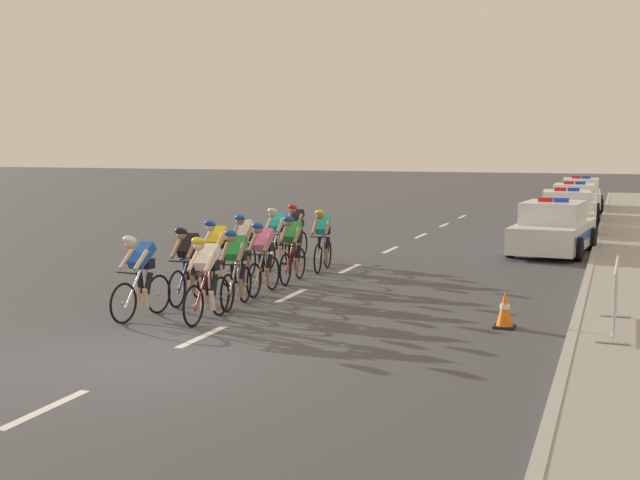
{
  "coord_description": "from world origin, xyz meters",
  "views": [
    {
      "loc": [
        6.33,
        -10.63,
        3.14
      ],
      "look_at": [
        0.4,
        6.19,
        1.1
      ],
      "focal_mm": 48.04,
      "sensor_mm": 36.0,
      "label": 1
    }
  ],
  "objects_px": {
    "cyclist_fifth": "(217,254)",
    "traffic_cone_near": "(505,310)",
    "cyclist_ninth": "(277,237)",
    "cyclist_eleventh": "(296,231)",
    "cyclist_sixth": "(263,257)",
    "police_car_furthest": "(581,196)",
    "police_car_third": "(574,204)",
    "cyclist_fourth": "(236,267)",
    "cyclist_third": "(188,264)",
    "cyclist_eighth": "(292,248)",
    "cyclist_seventh": "(244,246)",
    "cyclist_tenth": "(323,239)",
    "cyclist_second": "(206,277)",
    "police_car_nearest": "(553,230)",
    "police_car_second": "(566,214)",
    "cyclist_lead": "(140,275)",
    "crowd_barrier_front": "(615,298)"
  },
  "relations": [
    {
      "from": "cyclist_fifth",
      "to": "traffic_cone_near",
      "type": "xyz_separation_m",
      "value": [
        6.27,
        -1.73,
        -0.48
      ]
    },
    {
      "from": "cyclist_ninth",
      "to": "cyclist_eleventh",
      "type": "bearing_deg",
      "value": 90.3
    },
    {
      "from": "cyclist_sixth",
      "to": "police_car_furthest",
      "type": "bearing_deg",
      "value": 78.51
    },
    {
      "from": "police_car_third",
      "to": "cyclist_fourth",
      "type": "bearing_deg",
      "value": -103.52
    },
    {
      "from": "cyclist_third",
      "to": "cyclist_eighth",
      "type": "height_order",
      "value": "same"
    },
    {
      "from": "cyclist_third",
      "to": "traffic_cone_near",
      "type": "bearing_deg",
      "value": -1.82
    },
    {
      "from": "police_car_furthest",
      "to": "cyclist_eighth",
      "type": "bearing_deg",
      "value": -102.2
    },
    {
      "from": "cyclist_sixth",
      "to": "cyclist_third",
      "type": "bearing_deg",
      "value": -124.97
    },
    {
      "from": "cyclist_third",
      "to": "cyclist_seventh",
      "type": "xyz_separation_m",
      "value": [
        -0.16,
        3.0,
        0.0
      ]
    },
    {
      "from": "cyclist_tenth",
      "to": "police_car_furthest",
      "type": "relative_size",
      "value": 0.39
    },
    {
      "from": "cyclist_second",
      "to": "police_car_nearest",
      "type": "bearing_deg",
      "value": 66.58
    },
    {
      "from": "cyclist_ninth",
      "to": "police_car_third",
      "type": "xyz_separation_m",
      "value": [
        6.35,
        16.01,
        -0.11
      ]
    },
    {
      "from": "cyclist_fifth",
      "to": "police_car_second",
      "type": "height_order",
      "value": "police_car_second"
    },
    {
      "from": "cyclist_seventh",
      "to": "police_car_furthest",
      "type": "relative_size",
      "value": 0.39
    },
    {
      "from": "cyclist_second",
      "to": "cyclist_tenth",
      "type": "bearing_deg",
      "value": 90.32
    },
    {
      "from": "cyclist_ninth",
      "to": "police_car_second",
      "type": "xyz_separation_m",
      "value": [
        6.35,
        10.93,
        -0.11
      ]
    },
    {
      "from": "cyclist_eighth",
      "to": "police_car_third",
      "type": "xyz_separation_m",
      "value": [
        5.14,
        18.02,
        -0.11
      ]
    },
    {
      "from": "cyclist_fifth",
      "to": "police_car_third",
      "type": "height_order",
      "value": "police_car_third"
    },
    {
      "from": "police_car_second",
      "to": "traffic_cone_near",
      "type": "height_order",
      "value": "police_car_second"
    },
    {
      "from": "cyclist_fifth",
      "to": "cyclist_ninth",
      "type": "xyz_separation_m",
      "value": [
        -0.06,
        3.52,
        0.0
      ]
    },
    {
      "from": "cyclist_third",
      "to": "police_car_nearest",
      "type": "distance_m",
      "value": 11.92
    },
    {
      "from": "cyclist_tenth",
      "to": "police_car_third",
      "type": "xyz_separation_m",
      "value": [
        5.07,
        16.18,
        -0.11
      ]
    },
    {
      "from": "cyclist_sixth",
      "to": "cyclist_eighth",
      "type": "relative_size",
      "value": 1.0
    },
    {
      "from": "cyclist_ninth",
      "to": "police_car_third",
      "type": "relative_size",
      "value": 0.39
    },
    {
      "from": "police_car_furthest",
      "to": "traffic_cone_near",
      "type": "xyz_separation_m",
      "value": [
        -0.01,
        -27.01,
        -0.37
      ]
    },
    {
      "from": "cyclist_eighth",
      "to": "police_car_furthest",
      "type": "relative_size",
      "value": 0.39
    },
    {
      "from": "cyclist_fifth",
      "to": "traffic_cone_near",
      "type": "distance_m",
      "value": 6.52
    },
    {
      "from": "cyclist_lead",
      "to": "police_car_third",
      "type": "distance_m",
      "value": 23.51
    },
    {
      "from": "cyclist_fifth",
      "to": "cyclist_ninth",
      "type": "relative_size",
      "value": 1.0
    },
    {
      "from": "cyclist_fourth",
      "to": "cyclist_fifth",
      "type": "xyz_separation_m",
      "value": [
        -1.2,
        1.61,
        0.0
      ]
    },
    {
      "from": "cyclist_second",
      "to": "crowd_barrier_front",
      "type": "relative_size",
      "value": 0.74
    },
    {
      "from": "police_car_nearest",
      "to": "cyclist_eleventh",
      "type": "bearing_deg",
      "value": -149.19
    },
    {
      "from": "police_car_furthest",
      "to": "crowd_barrier_front",
      "type": "distance_m",
      "value": 27.17
    },
    {
      "from": "cyclist_ninth",
      "to": "cyclist_tenth",
      "type": "bearing_deg",
      "value": -7.54
    },
    {
      "from": "cyclist_third",
      "to": "police_car_nearest",
      "type": "height_order",
      "value": "police_car_nearest"
    },
    {
      "from": "police_car_third",
      "to": "traffic_cone_near",
      "type": "distance_m",
      "value": 21.26
    },
    {
      "from": "cyclist_fifth",
      "to": "cyclist_eighth",
      "type": "distance_m",
      "value": 1.89
    },
    {
      "from": "cyclist_fifth",
      "to": "police_car_second",
      "type": "distance_m",
      "value": 15.77
    },
    {
      "from": "cyclist_tenth",
      "to": "cyclist_eleventh",
      "type": "height_order",
      "value": "same"
    },
    {
      "from": "police_car_second",
      "to": "cyclist_lead",
      "type": "bearing_deg",
      "value": -109.57
    },
    {
      "from": "cyclist_third",
      "to": "cyclist_lead",
      "type": "bearing_deg",
      "value": -93.45
    },
    {
      "from": "cyclist_second",
      "to": "crowd_barrier_front",
      "type": "xyz_separation_m",
      "value": [
        6.79,
        1.11,
        -0.14
      ]
    },
    {
      "from": "cyclist_fifth",
      "to": "cyclist_seventh",
      "type": "height_order",
      "value": "same"
    },
    {
      "from": "police_car_nearest",
      "to": "police_car_furthest",
      "type": "height_order",
      "value": "same"
    },
    {
      "from": "cyclist_fifth",
      "to": "traffic_cone_near",
      "type": "bearing_deg",
      "value": -15.4
    },
    {
      "from": "cyclist_tenth",
      "to": "crowd_barrier_front",
      "type": "bearing_deg",
      "value": -37.24
    },
    {
      "from": "cyclist_third",
      "to": "cyclist_second",
      "type": "bearing_deg",
      "value": -51.52
    },
    {
      "from": "cyclist_fourth",
      "to": "police_car_nearest",
      "type": "distance_m",
      "value": 11.48
    },
    {
      "from": "cyclist_lead",
      "to": "police_car_third",
      "type": "relative_size",
      "value": 0.39
    },
    {
      "from": "cyclist_eleventh",
      "to": "crowd_barrier_front",
      "type": "height_order",
      "value": "cyclist_eleventh"
    }
  ]
}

